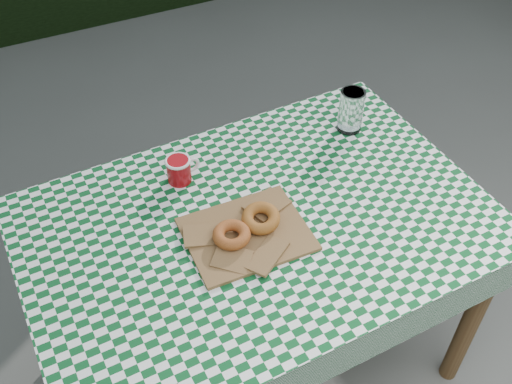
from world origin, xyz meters
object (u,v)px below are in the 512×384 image
(paper_bag, at_px, (247,233))
(coffee_mug, at_px, (179,170))
(drinking_glass, at_px, (351,110))
(table, at_px, (259,300))

(paper_bag, bearing_deg, coffee_mug, 106.89)
(coffee_mug, distance_m, drinking_glass, 0.60)
(table, distance_m, drinking_glass, 0.69)
(paper_bag, xyz_separation_m, coffee_mug, (-0.09, 0.29, 0.03))
(paper_bag, height_order, drinking_glass, drinking_glass)
(table, bearing_deg, drinking_glass, 26.97)
(table, height_order, drinking_glass, drinking_glass)
(table, relative_size, paper_bag, 3.91)
(paper_bag, relative_size, coffee_mug, 2.30)
(table, distance_m, paper_bag, 0.39)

